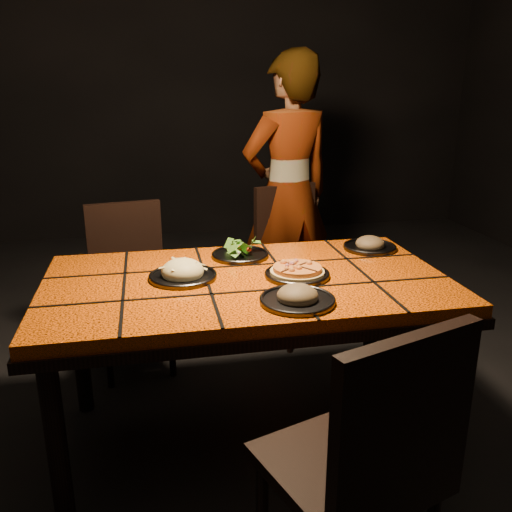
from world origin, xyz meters
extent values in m
cube|color=black|center=(0.00, 0.00, -0.02)|extent=(6.00, 7.00, 0.04)
cube|color=black|center=(0.00, 3.50, 1.50)|extent=(6.00, 0.04, 3.00)
cube|color=#FF6008|center=(0.00, 0.00, 0.72)|extent=(1.60, 0.90, 0.05)
cube|color=black|center=(0.00, 0.00, 0.68)|extent=(1.62, 0.92, 0.04)
cylinder|color=black|center=(-0.72, -0.37, 0.33)|extent=(0.07, 0.07, 0.66)
cylinder|color=black|center=(0.72, -0.37, 0.33)|extent=(0.07, 0.07, 0.66)
cylinder|color=black|center=(-0.72, 0.37, 0.33)|extent=(0.07, 0.07, 0.66)
cylinder|color=black|center=(0.72, 0.37, 0.33)|extent=(0.07, 0.07, 0.66)
cube|color=black|center=(0.14, -0.81, 0.46)|extent=(0.55, 0.55, 0.04)
cube|color=black|center=(0.20, -0.99, 0.72)|extent=(0.42, 0.18, 0.47)
cylinder|color=black|center=(0.25, -0.59, 0.22)|extent=(0.04, 0.04, 0.44)
cube|color=black|center=(-0.48, 0.74, 0.43)|extent=(0.46, 0.46, 0.04)
cube|color=black|center=(-0.51, 0.91, 0.67)|extent=(0.40, 0.10, 0.44)
cylinder|color=black|center=(-0.61, 0.55, 0.21)|extent=(0.03, 0.03, 0.41)
cylinder|color=black|center=(-0.29, 0.60, 0.21)|extent=(0.03, 0.03, 0.41)
cylinder|color=black|center=(-0.66, 0.87, 0.21)|extent=(0.03, 0.03, 0.41)
cylinder|color=black|center=(-0.34, 0.92, 0.21)|extent=(0.03, 0.03, 0.41)
cube|color=black|center=(0.50, 0.94, 0.44)|extent=(0.51, 0.51, 0.04)
cube|color=black|center=(0.44, 1.12, 0.69)|extent=(0.40, 0.16, 0.45)
cylinder|color=black|center=(0.39, 0.73, 0.21)|extent=(0.04, 0.04, 0.42)
cylinder|color=black|center=(0.71, 0.83, 0.21)|extent=(0.04, 0.04, 0.42)
cylinder|color=black|center=(0.29, 1.05, 0.21)|extent=(0.04, 0.04, 0.42)
cylinder|color=black|center=(0.61, 1.15, 0.21)|extent=(0.04, 0.04, 0.42)
imported|color=brown|center=(0.47, 1.16, 0.84)|extent=(0.71, 0.57, 1.69)
cylinder|color=#343438|center=(0.20, -0.03, 0.76)|extent=(0.26, 0.26, 0.01)
torus|color=#343438|center=(0.20, -0.03, 0.76)|extent=(0.26, 0.26, 0.01)
cylinder|color=#D9B76F|center=(0.20, -0.03, 0.77)|extent=(0.31, 0.31, 0.01)
cylinder|color=orange|center=(0.20, -0.03, 0.78)|extent=(0.27, 0.27, 0.02)
cylinder|color=#343438|center=(-0.25, 0.04, 0.76)|extent=(0.27, 0.27, 0.01)
torus|color=#343438|center=(-0.25, 0.04, 0.76)|extent=(0.27, 0.27, 0.01)
ellipsoid|color=beige|center=(-0.25, 0.04, 0.78)|extent=(0.16, 0.16, 0.09)
cylinder|color=#343438|center=(0.02, 0.27, 0.76)|extent=(0.25, 0.25, 0.01)
torus|color=#343438|center=(0.02, 0.27, 0.76)|extent=(0.26, 0.26, 0.01)
cylinder|color=#343438|center=(0.13, -0.29, 0.76)|extent=(0.27, 0.27, 0.01)
torus|color=#343438|center=(0.13, -0.29, 0.76)|extent=(0.27, 0.27, 0.01)
ellipsoid|color=brown|center=(0.13, -0.29, 0.78)|extent=(0.16, 0.16, 0.09)
cylinder|color=#343438|center=(0.64, 0.27, 0.76)|extent=(0.25, 0.25, 0.01)
torus|color=#343438|center=(0.64, 0.27, 0.76)|extent=(0.25, 0.25, 0.01)
ellipsoid|color=brown|center=(0.64, 0.27, 0.78)|extent=(0.15, 0.15, 0.08)
camera|label=1|loc=(-0.37, -2.01, 1.50)|focal=38.00mm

